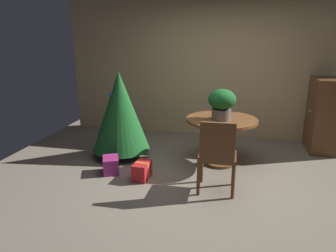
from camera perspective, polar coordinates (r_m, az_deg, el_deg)
The scene contains 9 objects.
ground_plane at distance 4.26m, azimuth 7.51°, elevation -10.37°, with size 6.60×6.60×0.00m, color #756B5B.
back_wall_panel at distance 6.04m, azimuth 9.80°, elevation 10.29°, with size 6.00×0.10×2.60m, color tan.
round_dining_table at distance 4.71m, azimuth 9.81°, elevation -0.89°, with size 1.06×1.06×0.72m.
flower_vase at distance 4.54m, azimuth 9.95°, elevation 4.33°, with size 0.40×0.41×0.45m.
wooden_chair_near at distance 3.81m, azimuth 9.12°, elevation -4.96°, with size 0.46×0.41×0.95m.
holiday_tree at distance 4.98m, azimuth -8.86°, elevation 2.73°, with size 0.92×0.92×1.39m.
gift_box_purple at distance 4.55m, azimuth -10.53°, elevation -7.10°, with size 0.32×0.36×0.23m.
gift_box_red at distance 4.31m, azimuth -4.83°, elevation -8.24°, with size 0.21×0.33×0.24m.
wooden_cabinet at distance 5.83m, azimuth 26.98°, elevation 1.78°, with size 0.48×0.70×1.24m.
Camera 1 is at (0.26, -3.81, 1.89)m, focal length 32.92 mm.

